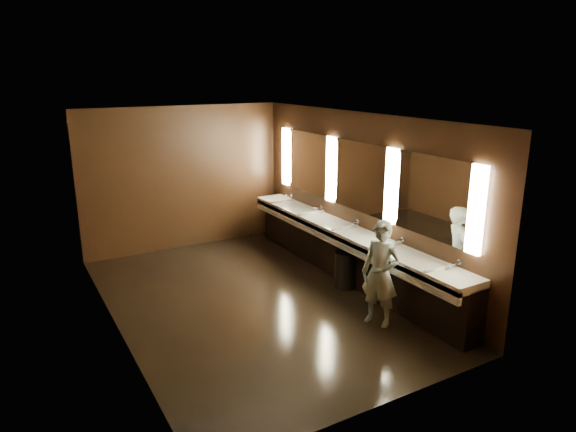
% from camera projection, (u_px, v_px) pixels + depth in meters
% --- Properties ---
extents(floor, '(6.00, 6.00, 0.00)m').
position_uv_depth(floor, '(253.00, 301.00, 7.93)').
color(floor, black).
rests_on(floor, ground).
extents(ceiling, '(4.00, 6.00, 0.02)m').
position_uv_depth(ceiling, '(249.00, 117.00, 7.17)').
color(ceiling, '#2D2D2B').
rests_on(ceiling, wall_back).
extents(wall_back, '(4.00, 0.02, 2.80)m').
position_uv_depth(wall_back, '(184.00, 178.00, 10.05)').
color(wall_back, black).
rests_on(wall_back, floor).
extents(wall_front, '(4.00, 0.02, 2.80)m').
position_uv_depth(wall_front, '(384.00, 284.00, 5.05)').
color(wall_front, black).
rests_on(wall_front, floor).
extents(wall_left, '(0.02, 6.00, 2.80)m').
position_uv_depth(wall_left, '(111.00, 234.00, 6.59)').
color(wall_left, black).
rests_on(wall_left, floor).
extents(wall_right, '(0.02, 6.00, 2.80)m').
position_uv_depth(wall_right, '(359.00, 198.00, 8.51)').
color(wall_right, black).
rests_on(wall_right, floor).
extents(sink_counter, '(0.55, 5.40, 1.01)m').
position_uv_depth(sink_counter, '(347.00, 251.00, 8.66)').
color(sink_counter, black).
rests_on(sink_counter, floor).
extents(mirror_band, '(0.06, 5.03, 1.15)m').
position_uv_depth(mirror_band, '(359.00, 177.00, 8.41)').
color(mirror_band, '#FFF2C1').
rests_on(mirror_band, wall_right).
extents(person, '(0.55, 0.64, 1.49)m').
position_uv_depth(person, '(380.00, 274.00, 7.03)').
color(person, '#8CC2D1').
rests_on(person, floor).
extents(trash_bin, '(0.46, 0.46, 0.59)m').
position_uv_depth(trash_bin, '(346.00, 270.00, 8.38)').
color(trash_bin, black).
rests_on(trash_bin, floor).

